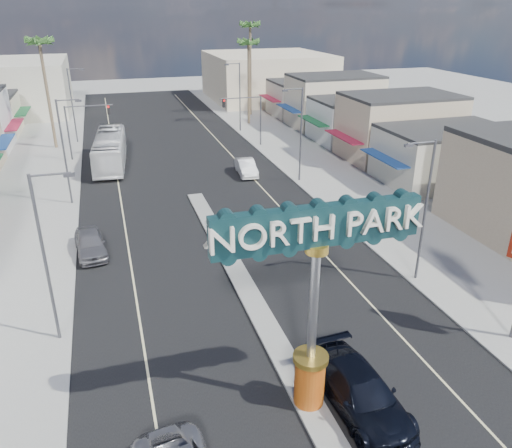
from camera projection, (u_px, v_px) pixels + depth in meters
ground at (193, 192)px, 46.24m from camera, size 160.00×160.00×0.00m
road at (193, 192)px, 46.24m from camera, size 20.00×120.00×0.01m
median_island at (237, 272)px, 32.21m from camera, size 1.30×30.00×0.16m
sidewalk_left at (30, 208)px, 42.49m from camera, size 8.00×120.00×0.12m
sidewalk_right at (331, 177)px, 49.95m from camera, size 8.00×120.00×0.12m
storefront_row_right at (361, 116)px, 62.80m from camera, size 12.00×42.00×6.00m
backdrop_far_left at (1, 87)px, 78.14m from camera, size 20.00×20.00×8.00m
backdrop_far_right at (267, 77)px, 89.87m from camera, size 20.00×20.00×8.00m
gateway_sign at (315, 287)px, 19.33m from camera, size 8.20×1.50×9.15m
traffic_signal_left at (84, 121)px, 54.31m from camera, size 5.09×0.45×6.00m
traffic_signal_right at (246, 112)px, 59.21m from camera, size 5.09×0.45×6.00m
streetlight_l_near at (47, 252)px, 23.91m from camera, size 2.03×0.22×9.00m
streetlight_l_mid at (65, 147)px, 41.41m from camera, size 2.03×0.22×9.00m
streetlight_l_far at (73, 102)px, 60.67m from camera, size 2.03×0.22×9.00m
streetlight_r_near at (424, 205)px, 29.47m from camera, size 2.03×0.22×9.00m
streetlight_r_mid at (299, 130)px, 46.98m from camera, size 2.03×0.22×9.00m
streetlight_r_far at (239, 94)px, 66.23m from camera, size 2.03×0.22×9.00m
palm_left_far at (40, 48)px, 55.63m from camera, size 2.60×2.60×13.10m
palm_right_mid at (249, 47)px, 68.18m from camera, size 2.60×2.60×12.10m
palm_right_far at (250, 31)px, 73.24m from camera, size 2.60×2.60×14.10m
suv_right at (361, 392)px, 21.13m from camera, size 2.84×6.27×1.78m
car_parked_left at (90, 243)px, 34.45m from camera, size 2.44×5.01×1.65m
car_parked_right at (246, 167)px, 50.65m from camera, size 2.00×4.85×1.56m
city_bus at (110, 150)px, 53.22m from camera, size 3.94×12.52×3.43m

